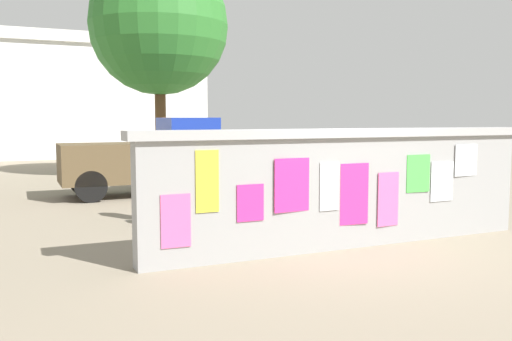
{
  "coord_description": "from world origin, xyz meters",
  "views": [
    {
      "loc": [
        -4.37,
        -6.45,
        1.84
      ],
      "look_at": [
        -0.61,
        1.84,
        0.96
      ],
      "focal_mm": 38.09,
      "sensor_mm": 36.0,
      "label": 1
    }
  ],
  "objects": [
    {
      "name": "motorcycle",
      "position": [
        1.15,
        3.93,
        0.46
      ],
      "size": [
        1.87,
        0.69,
        0.87
      ],
      "color": "black",
      "rests_on": "ground"
    },
    {
      "name": "tree_roadside",
      "position": [
        -0.04,
        10.38,
        4.68
      ],
      "size": [
        4.28,
        4.28,
        6.83
      ],
      "color": "brown",
      "rests_on": "ground"
    },
    {
      "name": "ground",
      "position": [
        0.0,
        8.0,
        0.0
      ],
      "size": [
        60.0,
        60.0,
        0.0
      ],
      "primitive_type": "plane",
      "color": "gray"
    },
    {
      "name": "person_bystander",
      "position": [
        -1.96,
        2.84,
        0.99
      ],
      "size": [
        0.46,
        0.46,
        1.62
      ],
      "color": "#338CBF",
      "rests_on": "ground"
    },
    {
      "name": "poster_wall",
      "position": [
        -0.0,
        -0.0,
        0.87
      ],
      "size": [
        6.3,
        0.42,
        1.69
      ],
      "color": "#999999",
      "rests_on": "ground"
    },
    {
      "name": "person_walking",
      "position": [
        -1.63,
        1.87,
        0.99
      ],
      "size": [
        0.4,
        0.4,
        1.62
      ],
      "color": "purple",
      "rests_on": "ground"
    },
    {
      "name": "auto_rickshaw_truck",
      "position": [
        -1.39,
        6.39,
        0.9
      ],
      "size": [
        3.61,
        1.52,
        1.85
      ],
      "color": "black",
      "rests_on": "ground"
    },
    {
      "name": "bicycle_near",
      "position": [
        0.57,
        1.44,
        0.36
      ],
      "size": [
        1.65,
        0.62,
        0.95
      ],
      "color": "black",
      "rests_on": "ground"
    },
    {
      "name": "building_background",
      "position": [
        -2.17,
        21.26,
        2.87
      ],
      "size": [
        13.79,
        4.62,
        5.69
      ],
      "color": "silver",
      "rests_on": "ground"
    }
  ]
}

